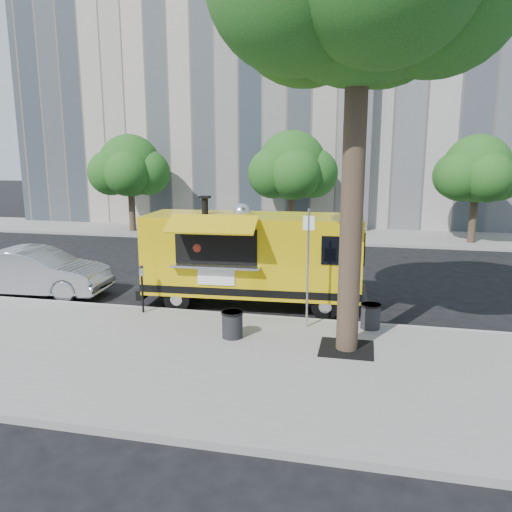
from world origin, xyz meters
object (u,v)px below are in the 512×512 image
at_px(parking_meter, 142,283).
at_px(sedan, 36,272).
at_px(far_tree_b, 292,165).
at_px(trash_bin_right, 371,315).
at_px(far_tree_a, 130,166).
at_px(trash_bin_left, 232,324).
at_px(sign_post, 308,261).
at_px(far_tree_c, 477,169).
at_px(food_truck, 252,256).

xyz_separation_m(parking_meter, sedan, (-4.28, 1.35, -0.22)).
bearing_deg(sedan, far_tree_b, -30.20).
bearing_deg(far_tree_b, parking_meter, -98.10).
bearing_deg(trash_bin_right, far_tree_a, 133.97).
xyz_separation_m(sedan, trash_bin_left, (7.19, -2.66, -0.27)).
bearing_deg(sign_post, far_tree_a, 129.83).
bearing_deg(far_tree_a, far_tree_c, 0.32).
distance_m(sign_post, food_truck, 2.66).
distance_m(far_tree_a, food_truck, 15.57).
distance_m(far_tree_a, sign_post, 18.14).
bearing_deg(sign_post, trash_bin_left, -145.94).
bearing_deg(trash_bin_left, far_tree_b, 93.38).
bearing_deg(trash_bin_right, parking_meter, -179.53).
height_order(sign_post, trash_bin_right, sign_post).
distance_m(parking_meter, sedan, 4.49).
bearing_deg(trash_bin_left, far_tree_c, 61.75).
xyz_separation_m(far_tree_c, trash_bin_left, (-8.09, -15.06, -3.23)).
height_order(trash_bin_left, trash_bin_right, trash_bin_left).
relative_size(sign_post, food_truck, 0.45).
relative_size(far_tree_a, parking_meter, 4.01).
relative_size(far_tree_a, food_truck, 0.81).
bearing_deg(food_truck, far_tree_b, 90.30).
bearing_deg(far_tree_c, food_truck, -124.51).
xyz_separation_m(far_tree_b, sedan, (-6.28, -12.70, -3.07)).
relative_size(far_tree_a, trash_bin_right, 8.56).
bearing_deg(food_truck, trash_bin_left, -89.03).
xyz_separation_m(far_tree_b, food_truck, (0.70, -12.37, -2.32)).
xyz_separation_m(far_tree_c, sign_post, (-6.45, -13.95, -1.87)).
xyz_separation_m(far_tree_b, parking_meter, (-2.00, -14.05, -2.85)).
distance_m(sedan, trash_bin_right, 10.48).
distance_m(far_tree_b, parking_meter, 14.48).
bearing_deg(far_tree_a, trash_bin_right, -46.03).
distance_m(trash_bin_left, trash_bin_right, 3.49).
xyz_separation_m(parking_meter, trash_bin_right, (6.12, 0.05, -0.50)).
xyz_separation_m(food_truck, trash_bin_right, (3.42, -1.63, -1.03)).
bearing_deg(far_tree_c, trash_bin_right, -109.61).
relative_size(sign_post, parking_meter, 2.25).
height_order(far_tree_c, parking_meter, far_tree_c).
xyz_separation_m(far_tree_c, food_truck, (-8.30, -12.07, -2.20)).
relative_size(sign_post, sedan, 0.65).
bearing_deg(parking_meter, sign_post, -2.52).
bearing_deg(far_tree_b, food_truck, -86.75).
distance_m(food_truck, trash_bin_right, 3.92).
distance_m(far_tree_c, parking_meter, 17.82).
distance_m(far_tree_c, trash_bin_left, 17.40).
bearing_deg(far_tree_a, sign_post, -50.17).
xyz_separation_m(far_tree_c, sedan, (-15.28, -12.40, -2.96)).
bearing_deg(far_tree_b, far_tree_c, -1.91).
relative_size(far_tree_a, sign_post, 1.79).
relative_size(food_truck, sedan, 1.44).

